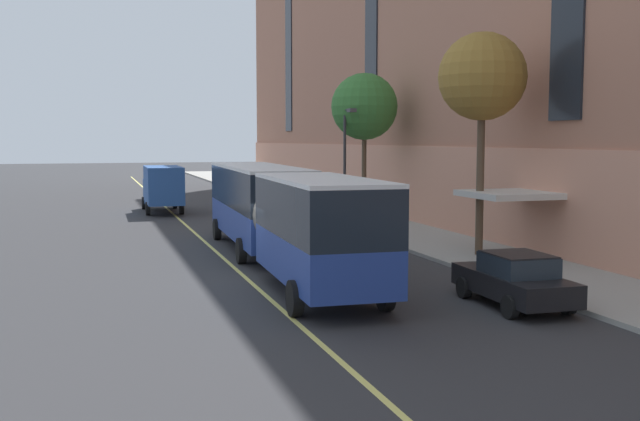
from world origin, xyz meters
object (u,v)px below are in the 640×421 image
(parked_car_navy_2, at_px, (251,193))
(street_tree_far_uptown, at_px, (364,107))
(box_truck, at_px, (163,186))
(street_tree_mid_block, at_px, (482,78))
(city_bus, at_px, (279,210))
(parked_car_black_3, at_px, (336,219))
(parked_car_white_0, at_px, (290,205))
(parked_car_black_1, at_px, (515,279))
(street_lamp, at_px, (346,152))

(parked_car_navy_2, distance_m, street_tree_far_uptown, 16.23)
(parked_car_navy_2, xyz_separation_m, box_truck, (-6.95, -5.29, 0.94))
(box_truck, bearing_deg, street_tree_mid_block, -65.42)
(city_bus, relative_size, parked_car_black_3, 4.64)
(parked_car_white_0, distance_m, parked_car_black_1, 25.05)
(parked_car_navy_2, xyz_separation_m, street_tree_far_uptown, (3.41, -14.78, 5.79))
(parked_car_white_0, distance_m, box_truck, 9.06)
(parked_car_black_3, bearing_deg, street_tree_far_uptown, 54.03)
(parked_car_navy_2, bearing_deg, street_tree_far_uptown, -77.00)
(parked_car_black_1, relative_size, street_tree_mid_block, 0.50)
(parked_car_white_0, bearing_deg, street_lamp, -69.15)
(parked_car_navy_2, distance_m, parked_car_black_3, 19.09)
(parked_car_black_1, bearing_deg, parked_car_navy_2, 90.10)
(street_tree_mid_block, xyz_separation_m, street_tree_far_uptown, (0.00, 13.18, -0.61))
(parked_car_navy_2, height_order, box_truck, box_truck)
(parked_car_black_1, xyz_separation_m, street_tree_mid_block, (3.35, 8.05, 6.40))
(parked_car_black_1, bearing_deg, parked_car_black_3, 89.26)
(parked_car_white_0, xyz_separation_m, box_truck, (-7.01, 5.66, 0.94))
(street_tree_mid_block, relative_size, street_tree_far_uptown, 1.06)
(parked_car_black_3, bearing_deg, city_bus, -121.26)
(parked_car_black_3, relative_size, street_lamp, 0.67)
(parked_car_white_0, distance_m, parked_car_navy_2, 10.95)
(parked_car_navy_2, bearing_deg, parked_car_black_1, -89.90)
(street_tree_far_uptown, bearing_deg, parked_car_black_1, -98.96)
(parked_car_white_0, bearing_deg, parked_car_black_1, -89.97)
(parked_car_white_0, xyz_separation_m, parked_car_black_1, (0.01, -25.05, -0.00))
(parked_car_black_3, distance_m, street_tree_far_uptown, 7.87)
(parked_car_black_1, bearing_deg, street_tree_far_uptown, 81.04)
(parked_car_black_1, height_order, street_lamp, street_lamp)
(parked_car_black_3, bearing_deg, parked_car_white_0, 91.63)
(street_lamp, bearing_deg, city_bus, -120.27)
(street_tree_far_uptown, bearing_deg, street_tree_mid_block, -90.00)
(city_bus, bearing_deg, street_tree_mid_block, -4.58)
(parked_car_black_1, bearing_deg, box_truck, 102.87)
(city_bus, height_order, parked_car_black_3, city_bus)
(parked_car_white_0, bearing_deg, street_tree_mid_block, -78.82)
(parked_car_black_1, distance_m, street_tree_mid_block, 10.81)
(parked_car_black_3, bearing_deg, parked_car_navy_2, 90.85)
(parked_car_white_0, relative_size, parked_car_black_3, 1.13)
(parked_car_black_1, relative_size, parked_car_black_3, 1.05)
(parked_car_white_0, xyz_separation_m, street_tree_mid_block, (3.36, -17.00, 6.40))
(parked_car_black_1, relative_size, street_tree_far_uptown, 0.54)
(street_tree_mid_block, distance_m, street_lamp, 12.52)
(parked_car_white_0, distance_m, street_lamp, 6.24)
(city_bus, relative_size, street_lamp, 3.11)
(box_truck, distance_m, street_lamp, 14.05)
(parked_car_navy_2, distance_m, street_tree_mid_block, 28.88)
(box_truck, relative_size, street_lamp, 1.12)
(parked_car_navy_2, bearing_deg, street_tree_mid_block, -83.04)
(parked_car_black_1, height_order, street_tree_far_uptown, street_tree_far_uptown)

